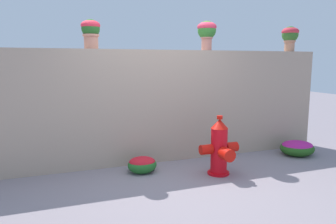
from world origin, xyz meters
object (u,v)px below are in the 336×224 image
at_px(potted_plant_2, 207,31).
at_px(fire_hydrant, 220,148).
at_px(flower_bush_right, 297,147).
at_px(flower_bush_left, 142,164).
at_px(potted_plant_1, 91,31).
at_px(potted_plant_3, 290,35).

distance_m(potted_plant_2, fire_hydrant, 2.01).
bearing_deg(flower_bush_right, fire_hydrant, -167.30).
xyz_separation_m(potted_plant_2, flower_bush_left, (-1.28, -0.48, -2.01)).
xyz_separation_m(fire_hydrant, flower_bush_left, (-1.03, 0.48, -0.26)).
relative_size(potted_plant_1, potted_plant_3, 0.95).
distance_m(potted_plant_1, potted_plant_3, 3.63).
relative_size(potted_plant_2, fire_hydrant, 0.56).
bearing_deg(fire_hydrant, potted_plant_2, 75.79).
relative_size(fire_hydrant, flower_bush_left, 2.00).
height_order(potted_plant_2, flower_bush_left, potted_plant_2).
height_order(potted_plant_1, potted_plant_2, potted_plant_2).
bearing_deg(potted_plant_1, potted_plant_2, -1.86).
bearing_deg(flower_bush_left, potted_plant_3, 9.53).
bearing_deg(potted_plant_2, potted_plant_1, 178.14).
distance_m(fire_hydrant, flower_bush_right, 1.84).
distance_m(potted_plant_1, potted_plant_2, 1.89).
height_order(potted_plant_2, flower_bush_right, potted_plant_2).
distance_m(potted_plant_1, flower_bush_right, 3.99).
xyz_separation_m(potted_plant_3, flower_bush_left, (-3.01, -0.51, -1.99)).
height_order(potted_plant_3, flower_bush_left, potted_plant_3).
bearing_deg(fire_hydrant, potted_plant_3, 26.40).
distance_m(potted_plant_2, potted_plant_3, 1.74).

